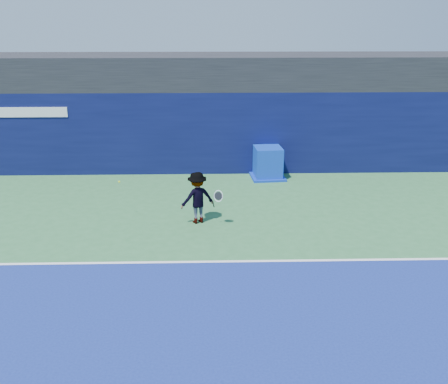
{
  "coord_description": "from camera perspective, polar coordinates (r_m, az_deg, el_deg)",
  "views": [
    {
      "loc": [
        0.36,
        -7.73,
        5.63
      ],
      "look_at": [
        0.69,
        5.2,
        1.0
      ],
      "focal_mm": 40.0,
      "sensor_mm": 36.0,
      "label": 1
    }
  ],
  "objects": [
    {
      "name": "ground",
      "position": [
        9.56,
        -3.46,
        -16.39
      ],
      "size": [
        80.0,
        80.0,
        0.0
      ],
      "primitive_type": "plane",
      "color": "#316D3C",
      "rests_on": "ground"
    },
    {
      "name": "equipment_cart",
      "position": [
        18.11,
        5.02,
        3.22
      ],
      "size": [
        1.29,
        1.29,
        1.14
      ],
      "color": "#0C32AF",
      "rests_on": "ground"
    },
    {
      "name": "back_wall_assembly",
      "position": [
        18.69,
        -2.55,
        6.91
      ],
      "size": [
        36.0,
        1.03,
        3.0
      ],
      "color": "#0A0F3A",
      "rests_on": "ground"
    },
    {
      "name": "tennis_player",
      "position": [
        14.06,
        -3.06,
        -0.65
      ],
      "size": [
        1.28,
        0.89,
        1.49
      ],
      "color": "white",
      "rests_on": "ground"
    },
    {
      "name": "stadium_band",
      "position": [
        19.34,
        -2.58,
        13.65
      ],
      "size": [
        36.0,
        3.0,
        1.2
      ],
      "primitive_type": "cube",
      "color": "black",
      "rests_on": "back_wall_assembly"
    },
    {
      "name": "baseline",
      "position": [
        12.11,
        -3.01,
        -7.97
      ],
      "size": [
        24.0,
        0.1,
        0.01
      ],
      "primitive_type": "cube",
      "color": "white",
      "rests_on": "ground"
    },
    {
      "name": "tennis_ball",
      "position": [
        14.58,
        -11.89,
        1.15
      ],
      "size": [
        0.06,
        0.06,
        0.06
      ],
      "color": "#CED417",
      "rests_on": "ground"
    }
  ]
}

